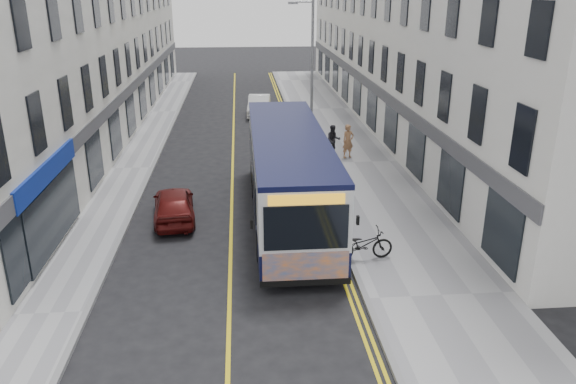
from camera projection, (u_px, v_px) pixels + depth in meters
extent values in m
plane|color=black|center=(230.00, 287.00, 17.24)|extent=(140.00, 140.00, 0.00)
cube|color=gray|center=(354.00, 163.00, 28.93)|extent=(4.50, 64.00, 0.12)
cube|color=gray|center=(132.00, 169.00, 28.03)|extent=(2.00, 64.00, 0.12)
cube|color=slate|center=(311.00, 164.00, 28.75)|extent=(0.18, 64.00, 0.13)
cube|color=slate|center=(153.00, 168.00, 28.11)|extent=(0.18, 64.00, 0.13)
cube|color=gold|center=(233.00, 167.00, 28.45)|extent=(0.12, 64.00, 0.01)
cube|color=gold|center=(302.00, 165.00, 28.73)|extent=(0.10, 64.00, 0.01)
cube|color=gold|center=(306.00, 165.00, 28.75)|extent=(0.10, 64.00, 0.01)
cube|color=white|center=(412.00, 21.00, 35.51)|extent=(6.00, 46.00, 13.00)
cube|color=white|center=(81.00, 23.00, 33.87)|extent=(6.00, 46.00, 13.00)
cylinder|color=gray|center=(312.00, 81.00, 29.26)|extent=(0.14, 0.14, 8.00)
cylinder|color=gray|center=(303.00, 2.00, 27.86)|extent=(1.00, 0.08, 0.08)
cube|color=gray|center=(293.00, 3.00, 27.84)|extent=(0.50, 0.18, 0.12)
cube|color=black|center=(288.00, 197.00, 22.02)|extent=(2.71, 11.91, 0.97)
cube|color=silver|center=(288.00, 162.00, 21.51)|extent=(2.71, 11.91, 1.95)
cube|color=black|center=(288.00, 135.00, 21.14)|extent=(2.73, 11.91, 0.17)
cube|color=black|center=(252.00, 163.00, 22.08)|extent=(0.04, 9.31, 1.25)
cube|color=black|center=(321.00, 161.00, 22.30)|extent=(0.04, 9.31, 1.25)
cube|color=black|center=(306.00, 228.00, 15.96)|extent=(2.44, 0.04, 1.35)
cube|color=orange|center=(306.00, 268.00, 16.42)|extent=(2.54, 0.04, 1.03)
cube|color=orange|center=(307.00, 200.00, 15.65)|extent=(2.17, 0.04, 0.30)
cylinder|color=black|center=(261.00, 246.00, 18.69)|extent=(0.30, 1.08, 1.08)
cylinder|color=black|center=(333.00, 243.00, 18.89)|extent=(0.30, 1.08, 1.08)
cylinder|color=black|center=(255.00, 186.00, 24.26)|extent=(0.30, 1.08, 1.08)
cylinder|color=black|center=(311.00, 184.00, 24.45)|extent=(0.30, 1.08, 1.08)
cylinder|color=black|center=(254.00, 172.00, 26.08)|extent=(0.30, 1.08, 1.08)
cylinder|color=black|center=(306.00, 170.00, 26.27)|extent=(0.30, 1.08, 1.08)
imported|color=black|center=(363.00, 245.00, 18.54)|extent=(2.08, 0.90, 1.06)
imported|color=#9C6B46|center=(348.00, 141.00, 29.35)|extent=(0.75, 0.61, 1.78)
imported|color=black|center=(333.00, 140.00, 29.86)|extent=(0.81, 0.64, 1.62)
imported|color=white|center=(259.00, 106.00, 39.48)|extent=(1.80, 4.31, 1.38)
imported|color=#550F0E|center=(174.00, 204.00, 21.92)|extent=(1.98, 4.01, 1.31)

